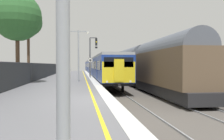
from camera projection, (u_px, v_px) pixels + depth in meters
ground at (156, 111)px, 11.63m from camera, size 17.40×110.00×1.21m
commuter_train_at_platform at (95, 66)px, 50.97m from camera, size 2.83×64.36×3.81m
freight_train_adjacent_track at (132, 65)px, 33.27m from camera, size 2.60×39.97×4.85m
signal_gantry at (92, 52)px, 32.69m from camera, size 1.10×0.24×5.33m
speed_limit_sign at (90, 65)px, 29.21m from camera, size 0.59×0.08×2.49m
platform_lamp_mid at (78, 51)px, 23.19m from camera, size 2.00×0.20×4.92m
background_tree_left at (27, 24)px, 27.49m from camera, size 3.32×3.16×8.02m
background_tree_centre at (18, 19)px, 20.99m from camera, size 4.17×4.17×7.84m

